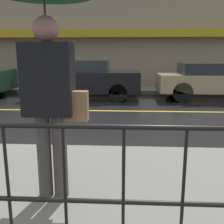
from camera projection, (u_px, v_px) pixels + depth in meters
ground_plane at (57, 110)px, 7.87m from camera, size 80.00×80.00×0.00m
sidewalk_far at (81, 90)px, 12.08m from camera, size 28.00×1.66×0.15m
lane_marking at (57, 110)px, 7.87m from camera, size 25.20×0.12×0.01m
building_storefront at (84, 41)px, 12.53m from camera, size 28.00×0.85×4.50m
pedestrian at (47, 34)px, 2.46m from camera, size 0.97×0.97×2.23m
car_black at (84, 79)px, 10.01m from camera, size 4.17×1.79×1.44m
car_tan at (212, 80)px, 9.76m from camera, size 4.09×1.70×1.34m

